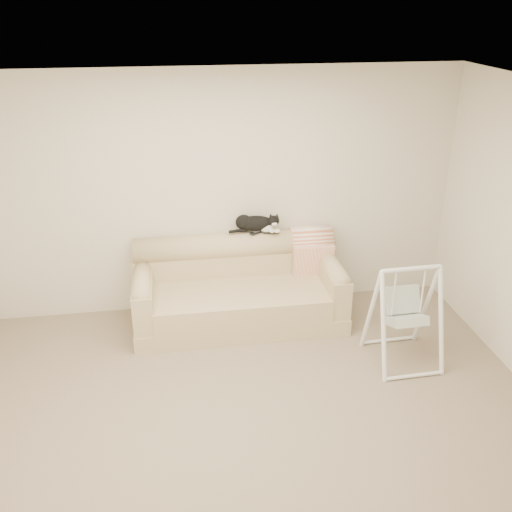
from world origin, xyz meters
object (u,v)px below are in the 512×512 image
at_px(remote_b, 271,232).
at_px(remote_a, 258,232).
at_px(baby_swing, 405,314).
at_px(tuxedo_cat, 256,223).
at_px(sofa, 238,290).

bearing_deg(remote_b, remote_a, 172.64).
height_order(remote_a, baby_swing, baby_swing).
distance_m(remote_a, tuxedo_cat, 0.09).
height_order(remote_a, remote_b, remote_a).
bearing_deg(sofa, remote_a, 44.07).
height_order(sofa, tuxedo_cat, tuxedo_cat).
xyz_separation_m(remote_a, remote_b, (0.15, -0.02, -0.00)).
xyz_separation_m(remote_a, baby_swing, (1.21, -1.23, -0.41)).
height_order(sofa, remote_a, remote_a).
xyz_separation_m(remote_b, tuxedo_cat, (-0.16, 0.04, 0.09)).
bearing_deg(remote_a, baby_swing, -45.52).
distance_m(tuxedo_cat, baby_swing, 1.81).
xyz_separation_m(sofa, remote_a, (0.24, 0.24, 0.56)).
bearing_deg(remote_b, sofa, -150.79).
relative_size(remote_a, baby_swing, 0.18).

